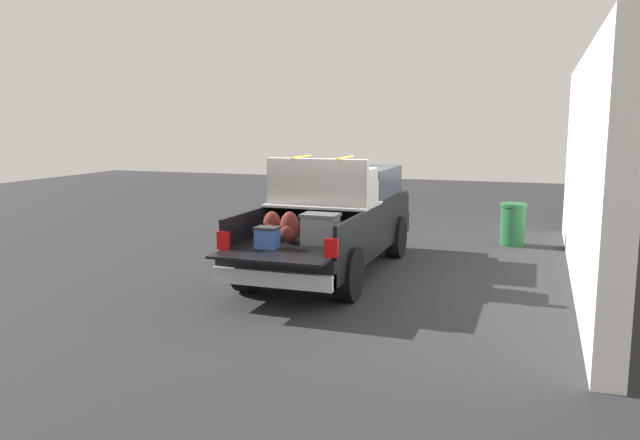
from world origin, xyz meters
TOP-DOWN VIEW (x-y plane):
  - ground_plane at (0.00, 0.00)m, footprint 40.00×40.00m
  - pickup_truck at (0.39, -0.00)m, footprint 6.05×2.06m
  - building_facade at (1.02, -4.49)m, footprint 10.45×0.36m
  - trash_can at (3.95, -3.15)m, footprint 0.60×0.60m

SIDE VIEW (x-z plane):
  - ground_plane at x=0.00m, z-range 0.00..0.00m
  - trash_can at x=3.95m, z-range 0.01..0.99m
  - pickup_truck at x=0.39m, z-range -0.13..2.10m
  - building_facade at x=1.02m, z-range 0.00..4.01m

